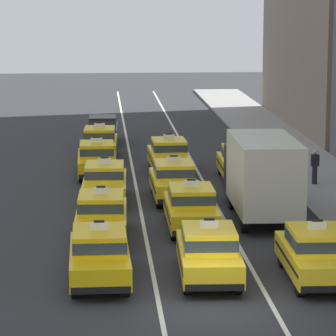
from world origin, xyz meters
name	(u,v)px	position (x,y,z in m)	size (l,w,h in m)	color
ground_plane	(217,309)	(0.00, 0.00, 0.00)	(160.00, 160.00, 0.00)	#2B2B2D
lane_stripe_left_center	(134,176)	(-1.60, 20.00, 0.00)	(0.14, 80.00, 0.01)	silver
lane_stripe_center_right	(200,175)	(1.60, 20.00, 0.00)	(0.14, 80.00, 0.01)	silver
taxi_left_nearest	(99,254)	(-3.28, 2.86, 0.88)	(1.88, 4.59, 1.96)	black
taxi_left_second	(101,215)	(-3.20, 8.12, 0.88)	(1.94, 4.61, 1.96)	black
taxi_left_third	(105,182)	(-3.04, 14.26, 0.88)	(1.95, 4.61, 1.96)	black
taxi_left_fourth	(97,159)	(-3.38, 20.02, 0.88)	(1.87, 4.58, 1.96)	black
taxi_left_fifth	(100,142)	(-3.23, 25.19, 0.88)	(1.98, 4.62, 1.96)	black
sedan_left_sixth	(103,129)	(-3.05, 30.48, 0.85)	(1.87, 4.35, 1.58)	black
taxi_center_nearest	(209,252)	(0.09, 2.89, 0.88)	(1.96, 4.62, 1.96)	black
taxi_center_second	(191,207)	(0.14, 9.19, 0.88)	(1.85, 4.57, 1.96)	black
taxi_center_third	(174,180)	(-0.11, 14.45, 0.88)	(1.87, 4.58, 1.96)	black
taxi_center_fourth	(169,155)	(0.15, 20.87, 0.88)	(1.91, 4.60, 1.96)	black
taxi_right_nearest	(316,253)	(3.35, 2.50, 0.88)	(1.92, 4.60, 1.96)	black
box_truck_right_second	(261,173)	(3.07, 11.00, 1.78)	(2.37, 6.99, 3.27)	black
taxi_right_third	(240,162)	(3.34, 18.48, 0.88)	(1.91, 4.60, 1.96)	black
pedestrian_near_crosswalk	(315,167)	(6.52, 16.78, 0.94)	(0.36, 0.24, 1.57)	#23232D
pedestrian_mid_block	(290,156)	(5.93, 19.54, 0.95)	(0.36, 0.24, 1.58)	#23232D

